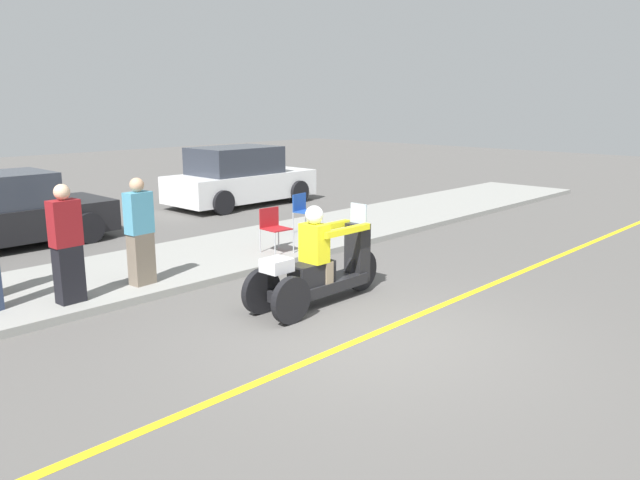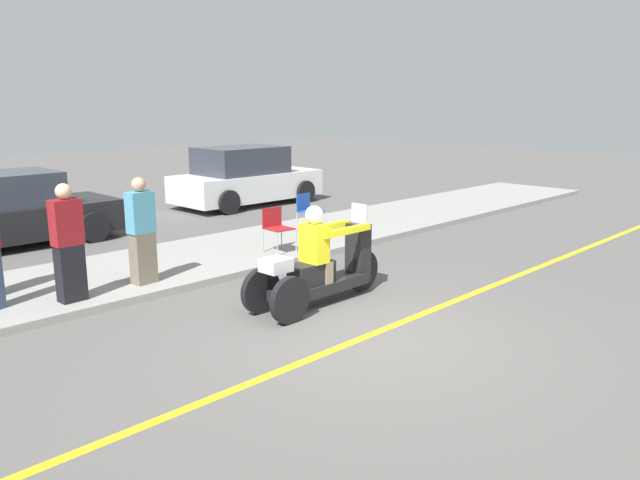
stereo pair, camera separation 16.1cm
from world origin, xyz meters
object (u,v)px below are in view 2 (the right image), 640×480
(spectator_near_curb, at_px, (68,245))
(motorcycle_trike, at_px, (320,269))
(parked_car_lot_far, at_px, (3,212))
(folding_chair_set_back, at_px, (276,225))
(spectator_mid_group, at_px, (142,233))
(parked_car_lot_left, at_px, (245,178))
(folding_chair_curbside, at_px, (308,209))

(spectator_near_curb, bearing_deg, motorcycle_trike, -41.63)
(motorcycle_trike, xyz_separation_m, parked_car_lot_far, (-1.88, 7.08, 0.18))
(motorcycle_trike, height_order, folding_chair_set_back, motorcycle_trike)
(spectator_near_curb, xyz_separation_m, spectator_mid_group, (1.17, 0.07, -0.01))
(parked_car_lot_far, bearing_deg, spectator_mid_group, -84.78)
(spectator_mid_group, height_order, parked_car_lot_left, spectator_mid_group)
(spectator_near_curb, relative_size, spectator_mid_group, 1.01)
(folding_chair_curbside, bearing_deg, spectator_near_curb, -169.52)
(spectator_mid_group, bearing_deg, folding_chair_set_back, 2.16)
(folding_chair_curbside, xyz_separation_m, folding_chair_set_back, (-1.67, -0.87, 0.00))
(folding_chair_set_back, bearing_deg, parked_car_lot_left, 56.59)
(parked_car_lot_left, bearing_deg, folding_chair_curbside, -112.25)
(parked_car_lot_left, bearing_deg, motorcycle_trike, -121.92)
(parked_car_lot_left, bearing_deg, spectator_mid_group, -139.56)
(motorcycle_trike, bearing_deg, parked_car_lot_far, 104.84)
(spectator_mid_group, bearing_deg, spectator_near_curb, -176.60)
(folding_chair_curbside, height_order, folding_chair_set_back, same)
(folding_chair_curbside, bearing_deg, motorcycle_trike, -131.99)
(motorcycle_trike, xyz_separation_m, spectator_near_curb, (-2.62, 2.33, 0.40))
(folding_chair_curbside, bearing_deg, folding_chair_set_back, -152.45)
(folding_chair_set_back, bearing_deg, folding_chair_curbside, 27.55)
(folding_chair_set_back, relative_size, parked_car_lot_left, 0.19)
(spectator_near_curb, bearing_deg, parked_car_lot_left, 36.04)
(spectator_mid_group, bearing_deg, motorcycle_trike, -58.86)
(spectator_mid_group, distance_m, parked_car_lot_far, 4.71)
(spectator_near_curb, relative_size, folding_chair_set_back, 2.04)
(parked_car_lot_far, bearing_deg, folding_chair_set_back, -54.68)
(parked_car_lot_left, relative_size, parked_car_lot_far, 1.00)
(spectator_mid_group, height_order, parked_car_lot_far, spectator_mid_group)
(spectator_mid_group, xyz_separation_m, parked_car_lot_left, (6.27, 5.34, -0.15))
(parked_car_lot_left, xyz_separation_m, parked_car_lot_far, (-6.70, -0.66, -0.06))
(folding_chair_curbside, height_order, parked_car_lot_left, parked_car_lot_left)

